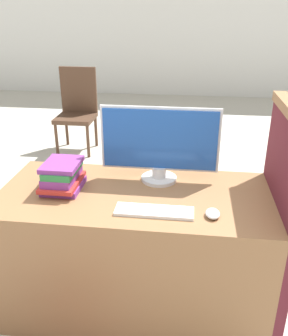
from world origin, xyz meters
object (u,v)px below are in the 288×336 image
object	(u,v)px
mouse	(213,214)
book_stack	(63,176)
monitor	(160,144)
keyboard	(154,211)
far_chair	(77,107)

from	to	relation	value
mouse	book_stack	world-z (taller)	book_stack
monitor	mouse	size ratio (longest dim) A/B	6.68
keyboard	far_chair	size ratio (longest dim) A/B	0.39
monitor	keyboard	size ratio (longest dim) A/B	1.72
keyboard	book_stack	bearing A→B (deg)	159.42
keyboard	book_stack	distance (m)	0.56
keyboard	far_chair	bearing A→B (deg)	114.08
book_stack	far_chair	bearing A→B (deg)	105.40
monitor	mouse	distance (m)	0.51
keyboard	mouse	xyz separation A→B (m)	(0.28, 0.00, 0.01)
monitor	far_chair	distance (m)	2.67
monitor	book_stack	distance (m)	0.56
mouse	keyboard	bearing A→B (deg)	-179.68
monitor	mouse	xyz separation A→B (m)	(0.29, -0.37, -0.20)
keyboard	book_stack	world-z (taller)	book_stack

